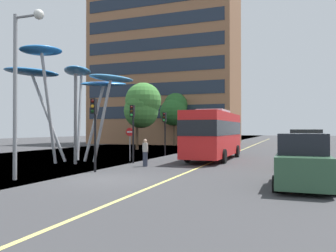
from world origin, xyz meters
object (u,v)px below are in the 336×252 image
(pedestrian, at_px, (145,153))
(car_parked_near, at_px, (302,162))
(red_bus, at_px, (214,133))
(leaf_sculpture, at_px, (72,77))
(traffic_light_island_mid, at_px, (165,124))
(traffic_light_kerb_near, at_px, (94,119))
(car_parked_mid, at_px, (305,151))
(no_entry_sign, at_px, (130,139))
(street_lamp, at_px, (22,73))
(traffic_light_kerb_far, at_px, (133,121))

(pedestrian, bearing_deg, car_parked_near, -28.49)
(red_bus, relative_size, leaf_sculpture, 0.98)
(leaf_sculpture, relative_size, traffic_light_island_mid, 2.64)
(traffic_light_kerb_near, bearing_deg, leaf_sculpture, 136.22)
(car_parked_near, distance_m, car_parked_mid, 6.09)
(leaf_sculpture, relative_size, no_entry_sign, 4.11)
(car_parked_mid, bearing_deg, no_entry_sign, 172.85)
(red_bus, bearing_deg, street_lamp, -113.98)
(traffic_light_kerb_far, xyz_separation_m, no_entry_sign, (-0.87, 1.34, -1.21))
(leaf_sculpture, bearing_deg, red_bus, 29.71)
(car_parked_mid, height_order, pedestrian, car_parked_mid)
(street_lamp, bearing_deg, traffic_light_kerb_far, 81.01)
(street_lamp, distance_m, no_entry_sign, 10.33)
(traffic_light_kerb_near, height_order, street_lamp, street_lamp)
(leaf_sculpture, relative_size, traffic_light_kerb_near, 2.53)
(leaf_sculpture, xyz_separation_m, street_lamp, (3.12, -7.98, -1.11))
(leaf_sculpture, xyz_separation_m, traffic_light_island_mid, (4.19, 7.26, -3.22))
(traffic_light_kerb_near, relative_size, no_entry_sign, 1.63)
(traffic_light_island_mid, distance_m, no_entry_sign, 5.57)
(traffic_light_kerb_near, distance_m, traffic_light_island_mid, 11.69)
(car_parked_near, bearing_deg, traffic_light_kerb_far, 149.13)
(leaf_sculpture, bearing_deg, no_entry_sign, 26.98)
(red_bus, relative_size, pedestrian, 5.78)
(traffic_light_island_mid, xyz_separation_m, car_parked_mid, (10.94, -6.88, -1.62))
(traffic_light_kerb_far, distance_m, traffic_light_island_mid, 6.78)
(leaf_sculpture, distance_m, traffic_light_kerb_near, 7.11)
(traffic_light_island_mid, xyz_separation_m, street_lamp, (-1.07, -15.24, 2.11))
(traffic_light_kerb_far, bearing_deg, leaf_sculpture, -173.81)
(traffic_light_kerb_far, bearing_deg, street_lamp, -98.99)
(street_lamp, distance_m, pedestrian, 8.59)
(red_bus, bearing_deg, no_entry_sign, -148.54)
(red_bus, xyz_separation_m, traffic_light_island_mid, (-4.75, 2.16, 0.66))
(car_parked_mid, bearing_deg, leaf_sculpture, -178.57)
(street_lamp, bearing_deg, red_bus, 66.02)
(red_bus, height_order, car_parked_mid, red_bus)
(traffic_light_kerb_far, height_order, traffic_light_island_mid, traffic_light_kerb_far)
(traffic_light_kerb_far, bearing_deg, car_parked_near, -30.87)
(car_parked_mid, xyz_separation_m, street_lamp, (-12.01, -8.36, 3.73))
(traffic_light_island_mid, bearing_deg, traffic_light_kerb_near, -87.88)
(red_bus, xyz_separation_m, street_lamp, (-5.82, -13.08, 2.76))
(leaf_sculpture, xyz_separation_m, car_parked_near, (14.81, -5.70, -4.92))
(traffic_light_island_mid, xyz_separation_m, pedestrian, (1.83, -8.19, -1.85))
(no_entry_sign, bearing_deg, street_lamp, -92.72)
(car_parked_near, height_order, street_lamp, street_lamp)
(street_lamp, xyz_separation_m, no_entry_sign, (0.47, 9.81, -3.20))
(red_bus, xyz_separation_m, car_parked_near, (5.87, -10.80, -1.05))
(traffic_light_island_mid, height_order, pedestrian, traffic_light_island_mid)
(car_parked_near, distance_m, pedestrian, 10.01)
(street_lamp, bearing_deg, car_parked_near, 11.04)
(traffic_light_kerb_far, bearing_deg, no_entry_sign, 123.05)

